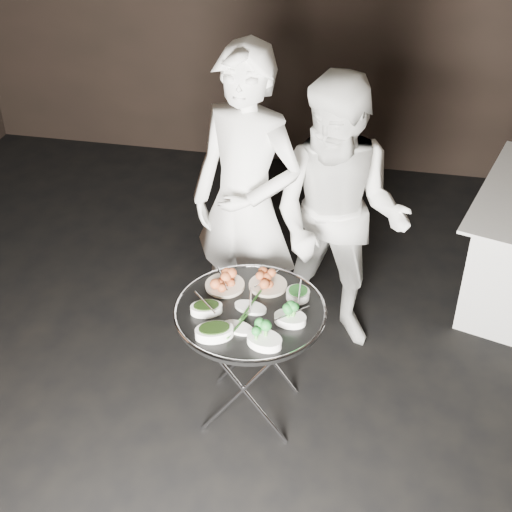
% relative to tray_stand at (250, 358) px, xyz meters
% --- Properties ---
extents(floor, '(6.00, 7.00, 0.05)m').
position_rel_tray_stand_xyz_m(floor, '(-0.07, -0.44, -0.42)').
color(floor, black).
rests_on(floor, ground).
extents(tray_stand, '(0.48, 0.41, 0.70)m').
position_rel_tray_stand_xyz_m(tray_stand, '(0.00, 0.00, 0.00)').
color(tray_stand, silver).
rests_on(tray_stand, floor).
extents(serving_tray, '(0.77, 0.77, 0.04)m').
position_rel_tray_stand_xyz_m(serving_tray, '(0.00, -0.00, 0.32)').
color(serving_tray, black).
rests_on(serving_tray, tray_stand).
extents(potato_plate_a, '(0.21, 0.21, 0.08)m').
position_rel_tray_stand_xyz_m(potato_plate_a, '(-0.17, 0.16, 0.36)').
color(potato_plate_a, beige).
rests_on(potato_plate_a, serving_tray).
extents(potato_plate_b, '(0.20, 0.20, 0.07)m').
position_rel_tray_stand_xyz_m(potato_plate_b, '(0.05, 0.21, 0.36)').
color(potato_plate_b, beige).
rests_on(potato_plate_b, serving_tray).
extents(greens_bowl, '(0.12, 0.12, 0.07)m').
position_rel_tray_stand_xyz_m(greens_bowl, '(0.22, 0.14, 0.36)').
color(greens_bowl, white).
rests_on(greens_bowl, serving_tray).
extents(asparagus_plate_a, '(0.19, 0.13, 0.03)m').
position_rel_tray_stand_xyz_m(asparagus_plate_a, '(0.00, 0.01, 0.34)').
color(asparagus_plate_a, white).
rests_on(asparagus_plate_a, serving_tray).
extents(asparagus_plate_b, '(0.18, 0.13, 0.03)m').
position_rel_tray_stand_xyz_m(asparagus_plate_b, '(-0.03, -0.16, 0.34)').
color(asparagus_plate_b, white).
rests_on(asparagus_plate_b, serving_tray).
extents(spinach_bowl_a, '(0.19, 0.15, 0.07)m').
position_rel_tray_stand_xyz_m(spinach_bowl_a, '(-0.21, -0.06, 0.36)').
color(spinach_bowl_a, white).
rests_on(spinach_bowl_a, serving_tray).
extents(spinach_bowl_b, '(0.22, 0.18, 0.08)m').
position_rel_tray_stand_xyz_m(spinach_bowl_b, '(-0.13, -0.23, 0.36)').
color(spinach_bowl_b, white).
rests_on(spinach_bowl_b, serving_tray).
extents(broccoli_bowl_a, '(0.17, 0.13, 0.07)m').
position_rel_tray_stand_xyz_m(broccoli_bowl_a, '(0.21, -0.06, 0.36)').
color(broccoli_bowl_a, white).
rests_on(broccoli_bowl_a, serving_tray).
extents(broccoli_bowl_b, '(0.20, 0.16, 0.07)m').
position_rel_tray_stand_xyz_m(broccoli_bowl_b, '(0.12, -0.24, 0.36)').
color(broccoli_bowl_b, white).
rests_on(broccoli_bowl_b, serving_tray).
extents(serving_utensils, '(0.59, 0.42, 0.01)m').
position_rel_tray_stand_xyz_m(serving_utensils, '(0.02, 0.07, 0.38)').
color(serving_utensils, silver).
rests_on(serving_utensils, serving_tray).
extents(waiter_left, '(0.78, 0.64, 1.85)m').
position_rel_tray_stand_xyz_m(waiter_left, '(-0.16, 0.66, 0.53)').
color(waiter_left, white).
rests_on(waiter_left, floor).
extents(waiter_right, '(0.92, 0.77, 1.70)m').
position_rel_tray_stand_xyz_m(waiter_right, '(0.36, 0.74, 0.45)').
color(waiter_right, white).
rests_on(waiter_right, floor).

